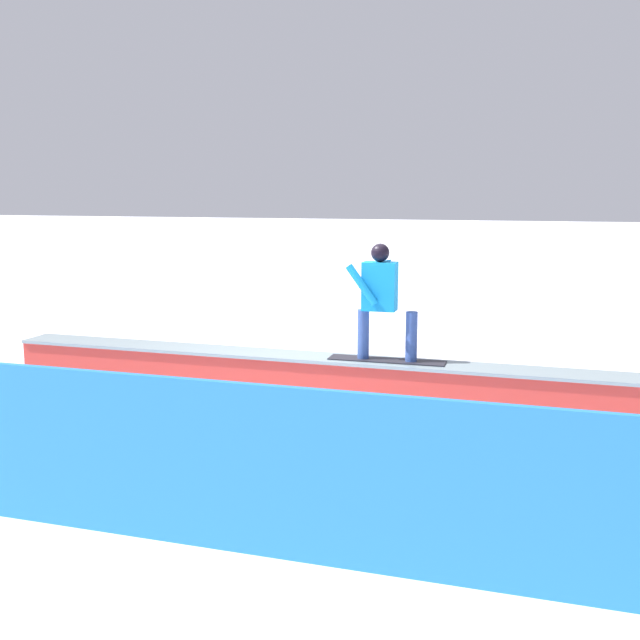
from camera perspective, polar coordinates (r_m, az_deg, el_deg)
The scene contains 4 objects.
ground_plane at distance 9.79m, azimuth -1.36°, elevation -6.11°, with size 120.00×120.00×0.00m, color white.
grind_box at distance 9.72m, azimuth -1.37°, elevation -4.53°, with size 7.96×0.68×0.61m.
snowboarder at distance 9.23m, azimuth 4.58°, elevation 1.62°, with size 1.41×0.42×1.41m.
safety_fence at distance 6.11m, azimuth -13.21°, elevation -9.82°, with size 13.96×0.06×1.29m, color #297FE1.
Camera 1 is at (-2.93, 8.95, 2.65)m, focal length 43.29 mm.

